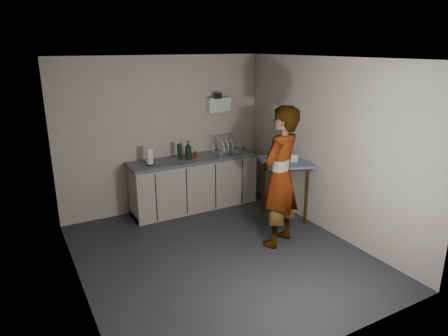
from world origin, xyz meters
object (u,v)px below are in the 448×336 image
side_table (285,168)px  soda_can (195,155)px  standing_man (280,177)px  bakery_box (285,155)px  soap_bottle (188,150)px  dark_bottle (180,152)px  kitchen_counter (194,184)px  dish_rack (226,149)px  paper_towel (150,157)px

side_table → soda_can: (-1.08, 1.09, 0.11)m
standing_man → bakery_box: 0.94m
soap_bottle → dark_bottle: (-0.14, 0.05, -0.03)m
kitchen_counter → dish_rack: (0.63, -0.02, 0.55)m
soda_can → standing_man: bearing=-74.8°
soda_can → paper_towel: (-0.80, -0.00, 0.07)m
standing_man → soda_can: bearing=-100.1°
soap_bottle → bakery_box: (1.23, -1.04, 0.01)m
soap_bottle → bakery_box: 1.61m
side_table → paper_towel: size_ratio=3.61×
side_table → dark_bottle: 1.77m
kitchen_counter → dark_bottle: (-0.25, 0.01, 0.61)m
standing_man → bakery_box: (0.63, 0.70, 0.07)m
paper_towel → dark_bottle: bearing=4.4°
soap_bottle → paper_towel: size_ratio=1.15×
dark_bottle → bakery_box: size_ratio=0.67×
side_table → dish_rack: (-0.47, 1.10, 0.12)m
kitchen_counter → bakery_box: size_ratio=5.69×
kitchen_counter → soap_bottle: 0.65m
side_table → soda_can: 1.54m
dark_bottle → paper_towel: 0.53m
soda_can → bakery_box: bakery_box is taller
standing_man → dish_rack: size_ratio=4.53×
kitchen_counter → side_table: size_ratio=2.28×
soap_bottle → kitchen_counter: bearing=19.9°
side_table → bakery_box: bakery_box is taller
dark_bottle → paper_towel: (-0.53, -0.04, -0.00)m
side_table → bakery_box: size_ratio=2.50×
side_table → paper_towel: bearing=171.1°
bakery_box → standing_man: bearing=-130.4°
dark_bottle → dish_rack: dish_rack is taller
kitchen_counter → soda_can: 0.54m
side_table → dark_bottle: dark_bottle is taller
dark_bottle → standing_man: bearing=-67.4°
soda_can → dish_rack: bearing=1.2°
dark_bottle → dish_rack: 0.88m
side_table → bakery_box: bearing=84.3°
soda_can → dish_rack: (0.61, 0.01, 0.01)m
soda_can → dark_bottle: 0.28m
standing_man → kitchen_counter: bearing=-99.9°
soda_can → dish_rack: 0.61m
soap_bottle → dish_rack: size_ratio=0.71×
kitchen_counter → bakery_box: bearing=-44.0°
kitchen_counter → paper_towel: size_ratio=8.22×
side_table → paper_towel: paper_towel is taller
standing_man → bakery_box: size_ratio=5.07×
side_table → soda_can: soda_can is taller
paper_towel → dish_rack: bearing=0.6°
soda_can → dish_rack: size_ratio=0.26×
paper_towel → kitchen_counter: bearing=2.4°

